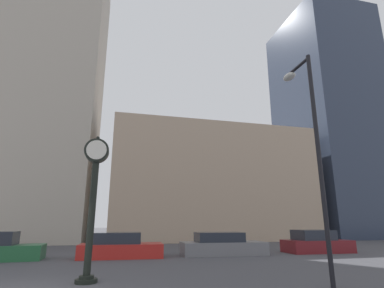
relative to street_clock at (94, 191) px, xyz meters
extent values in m
cube|color=#ADA393|center=(-7.68, 22.50, 13.49)|extent=(11.67, 12.00, 32.55)
cube|color=tan|center=(10.77, 22.50, 3.06)|extent=(21.30, 12.00, 11.69)
cube|color=#2D384C|center=(27.98, 22.50, 12.24)|extent=(10.07, 12.00, 30.05)
cylinder|color=black|center=(0.00, 0.00, -2.73)|extent=(0.67, 0.67, 0.12)
cylinder|color=black|center=(0.00, 0.00, -2.62)|extent=(0.45, 0.45, 0.10)
cylinder|color=black|center=(0.00, 0.00, -0.80)|extent=(0.22, 0.22, 3.53)
cylinder|color=black|center=(0.00, 0.00, 1.36)|extent=(0.80, 0.36, 0.80)
cylinder|color=white|center=(0.00, -0.19, 1.36)|extent=(0.66, 0.02, 0.66)
cylinder|color=white|center=(0.00, 0.19, 1.36)|extent=(0.66, 0.02, 0.66)
sphere|color=black|center=(0.00, 0.00, 1.82)|extent=(0.12, 0.12, 0.12)
cube|color=red|center=(1.17, 6.62, -2.43)|extent=(4.37, 2.13, 0.71)
cube|color=#232833|center=(0.96, 6.64, -1.79)|extent=(2.44, 1.79, 0.57)
cube|color=slate|center=(6.83, 6.59, -2.43)|extent=(4.84, 2.01, 0.72)
cube|color=#232833|center=(6.59, 6.60, -1.81)|extent=(2.69, 1.71, 0.53)
cube|color=maroon|center=(12.94, 6.57, -2.42)|extent=(4.06, 2.11, 0.74)
cube|color=#232833|center=(12.74, 6.57, -1.75)|extent=(2.26, 1.80, 0.60)
cylinder|color=black|center=(6.84, -2.47, 0.89)|extent=(0.14, 0.14, 7.35)
cylinder|color=black|center=(6.84, -1.87, 4.46)|extent=(0.11, 1.20, 0.11)
ellipsoid|color=silver|center=(6.84, -1.27, 4.36)|extent=(0.36, 0.60, 0.24)
camera|label=1|loc=(0.75, -10.40, -0.99)|focal=28.00mm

